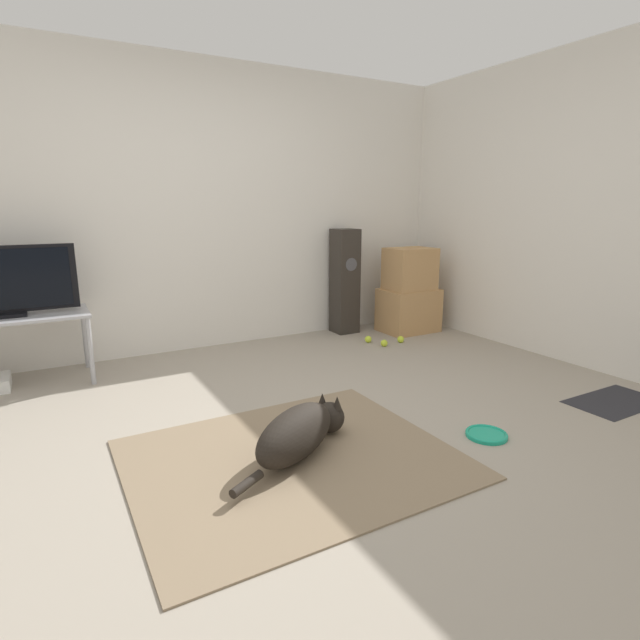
% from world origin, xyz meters
% --- Properties ---
extents(ground_plane, '(12.00, 12.00, 0.00)m').
position_xyz_m(ground_plane, '(0.00, 0.00, 0.00)').
color(ground_plane, '#9E9384').
extents(wall_back, '(8.00, 0.06, 2.55)m').
position_xyz_m(wall_back, '(0.00, 2.10, 1.27)').
color(wall_back, silver).
rests_on(wall_back, ground_plane).
extents(wall_right, '(0.06, 8.00, 2.55)m').
position_xyz_m(wall_right, '(2.60, 0.00, 1.27)').
color(wall_right, silver).
rests_on(wall_right, ground_plane).
extents(area_rug, '(1.65, 1.39, 0.01)m').
position_xyz_m(area_rug, '(-0.21, -0.26, 0.01)').
color(area_rug, '#847056').
rests_on(area_rug, ground_plane).
extents(dog, '(0.85, 0.54, 0.28)m').
position_xyz_m(dog, '(-0.16, -0.25, 0.14)').
color(dog, black).
rests_on(dog, area_rug).
extents(frisbee, '(0.24, 0.24, 0.03)m').
position_xyz_m(frisbee, '(0.89, -0.58, 0.01)').
color(frisbee, '#199E7A').
rests_on(frisbee, ground_plane).
extents(cardboard_box_lower, '(0.57, 0.43, 0.45)m').
position_xyz_m(cardboard_box_lower, '(2.09, 1.60, 0.22)').
color(cardboard_box_lower, tan).
rests_on(cardboard_box_lower, ground_plane).
extents(cardboard_box_upper, '(0.48, 0.36, 0.43)m').
position_xyz_m(cardboard_box_upper, '(2.07, 1.58, 0.66)').
color(cardboard_box_upper, tan).
rests_on(cardboard_box_upper, cardboard_box_lower).
extents(floor_speaker, '(0.24, 0.24, 1.07)m').
position_xyz_m(floor_speaker, '(1.48, 1.90, 0.54)').
color(floor_speaker, '#2D2823').
rests_on(floor_speaker, ground_plane).
extents(tennis_ball_by_boxes, '(0.07, 0.07, 0.07)m').
position_xyz_m(tennis_ball_by_boxes, '(1.45, 1.43, 0.03)').
color(tennis_ball_by_boxes, '#C6E033').
rests_on(tennis_ball_by_boxes, ground_plane).
extents(tennis_ball_near_speaker, '(0.07, 0.07, 0.07)m').
position_xyz_m(tennis_ball_near_speaker, '(1.50, 1.24, 0.03)').
color(tennis_ball_near_speaker, '#C6E033').
rests_on(tennis_ball_near_speaker, ground_plane).
extents(tennis_ball_loose_on_carpet, '(0.07, 0.07, 0.07)m').
position_xyz_m(tennis_ball_loose_on_carpet, '(1.73, 1.27, 0.03)').
color(tennis_ball_loose_on_carpet, '#C6E033').
rests_on(tennis_ball_loose_on_carpet, ground_plane).
extents(door_mat, '(0.66, 0.38, 0.01)m').
position_xyz_m(door_mat, '(2.06, -0.64, 0.00)').
color(door_mat, '#28282D').
rests_on(door_mat, ground_plane).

